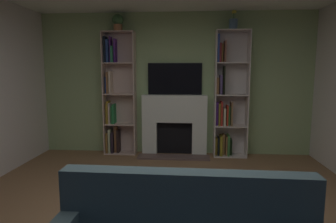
{
  "coord_description": "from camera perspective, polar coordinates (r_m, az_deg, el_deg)",
  "views": [
    {
      "loc": [
        0.29,
        -2.65,
        1.59
      ],
      "look_at": [
        0.0,
        1.16,
        1.05
      ],
      "focal_mm": 31.31,
      "sensor_mm": 36.0,
      "label": 1
    }
  ],
  "objects": [
    {
      "name": "potted_plant",
      "position": [
        5.62,
        -9.74,
        16.81
      ],
      "size": [
        0.2,
        0.2,
        0.3
      ],
      "color": "#AB6F49",
      "rests_on": "bookshelf_left"
    },
    {
      "name": "wall_back_accent",
      "position": [
        5.59,
        1.38,
        5.34
      ],
      "size": [
        5.2,
        0.06,
        2.65
      ],
      "primitive_type": "cube",
      "color": "#9CBA7F",
      "rests_on": "ground_plane"
    },
    {
      "name": "vase_with_flowers",
      "position": [
        5.51,
        12.6,
        16.48
      ],
      "size": [
        0.15,
        0.15,
        0.34
      ],
      "color": "slate",
      "rests_on": "bookshelf_right"
    },
    {
      "name": "bookshelf_right",
      "position": [
        5.5,
        11.39,
        1.97
      ],
      "size": [
        0.6,
        0.32,
        2.29
      ],
      "color": "silver",
      "rests_on": "ground_plane"
    },
    {
      "name": "tv",
      "position": [
        5.52,
        1.35,
        6.36
      ],
      "size": [
        1.01,
        0.06,
        0.59
      ],
      "primitive_type": "cube",
      "color": "black",
      "rests_on": "fireplace"
    },
    {
      "name": "bookshelf_left",
      "position": [
        5.64,
        -10.05,
        2.72
      ],
      "size": [
        0.6,
        0.27,
        2.29
      ],
      "color": "beige",
      "rests_on": "ground_plane"
    },
    {
      "name": "fireplace",
      "position": [
        5.53,
        1.28,
        -2.28
      ],
      "size": [
        1.31,
        0.52,
        1.13
      ],
      "color": "white",
      "rests_on": "ground_plane"
    }
  ]
}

